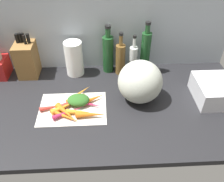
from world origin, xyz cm
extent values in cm
cube|color=black|center=(0.00, 0.00, -1.50)|extent=(170.00, 80.00, 3.00)
cube|color=#ADB7C1|center=(0.00, 38.50, 30.00)|extent=(170.00, 3.00, 60.00)
cube|color=beige|center=(-12.89, -4.16, 0.40)|extent=(35.86, 25.47, 0.80)
cone|color=orange|center=(-16.01, -8.93, 2.51)|extent=(12.06, 12.78, 3.42)
cone|color=orange|center=(-10.05, 6.04, 1.99)|extent=(13.86, 14.77, 2.38)
cone|color=orange|center=(-16.88, -4.60, 2.34)|extent=(14.63, 11.21, 3.08)
cone|color=red|center=(-11.95, 0.73, 2.15)|extent=(15.18, 13.06, 2.70)
cone|color=orange|center=(-9.36, -8.94, 2.21)|extent=(12.69, 3.95, 2.81)
cone|color=#B2264C|center=(-3.07, -3.18, 1.92)|extent=(12.68, 6.14, 2.24)
cone|color=red|center=(-23.49, -4.33, 1.98)|extent=(13.58, 5.31, 2.36)
cone|color=orange|center=(-15.87, -11.59, 2.07)|extent=(16.72, 11.10, 2.54)
cone|color=#B2264C|center=(-14.81, -8.79, 2.05)|extent=(16.02, 9.70, 2.51)
cone|color=orange|center=(-1.39, 1.31, 2.18)|extent=(12.01, 8.34, 2.77)
cone|color=orange|center=(-2.89, -11.46, 2.51)|extent=(15.58, 3.85, 3.41)
ellipsoid|color=#2D6023|center=(-9.83, -0.91, 3.35)|extent=(12.05, 9.27, 5.10)
ellipsoid|color=#B2B7A8|center=(23.66, 2.43, 11.88)|extent=(23.96, 23.06, 23.76)
cube|color=olive|center=(-42.58, 30.89, 10.70)|extent=(11.85, 16.37, 21.40)
cylinder|color=black|center=(-45.90, 32.05, 24.15)|extent=(2.09, 2.09, 5.50)
cylinder|color=black|center=(-44.24, 32.91, 24.15)|extent=(2.06, 2.06, 5.50)
cylinder|color=black|center=(-42.58, 33.19, 24.15)|extent=(1.84, 1.84, 5.50)
cylinder|color=black|center=(-40.92, 30.11, 24.15)|extent=(1.47, 1.47, 5.50)
cylinder|color=black|center=(-39.26, 31.78, 24.15)|extent=(1.90, 1.90, 5.50)
cylinder|color=white|center=(-13.55, 29.50, 11.01)|extent=(10.96, 10.96, 22.01)
cylinder|color=#19421E|center=(7.71, 31.83, 11.81)|extent=(6.89, 6.89, 23.62)
cylinder|color=#19421E|center=(7.71, 31.83, 26.55)|extent=(3.10, 3.10, 5.85)
cylinder|color=black|center=(7.71, 31.83, 30.27)|extent=(3.57, 3.57, 1.60)
cylinder|color=brown|center=(15.21, 28.41, 9.91)|extent=(6.01, 6.01, 19.82)
cylinder|color=brown|center=(15.21, 28.41, 23.11)|extent=(2.22, 2.22, 6.59)
cylinder|color=black|center=(15.21, 28.41, 27.21)|extent=(2.56, 2.56, 1.60)
cylinder|color=silver|center=(23.07, 27.20, 9.37)|extent=(5.08, 5.08, 18.75)
cylinder|color=silver|center=(23.07, 27.20, 21.98)|extent=(1.86, 1.86, 6.46)
cylinder|color=black|center=(23.07, 27.20, 26.01)|extent=(2.14, 2.14, 1.60)
cylinder|color=#19421E|center=(30.53, 28.92, 13.56)|extent=(5.96, 5.96, 27.12)
cylinder|color=#19421E|center=(30.53, 28.92, 29.76)|extent=(2.79, 2.79, 5.29)
cylinder|color=black|center=(30.53, 28.92, 33.21)|extent=(3.20, 3.20, 1.60)
cube|color=silver|center=(66.01, 0.87, 5.45)|extent=(22.25, 23.76, 10.91)
camera|label=1|loc=(3.54, -96.08, 87.46)|focal=37.46mm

